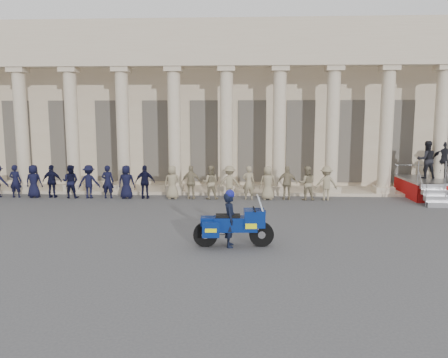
{
  "coord_description": "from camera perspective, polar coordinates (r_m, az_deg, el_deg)",
  "views": [
    {
      "loc": [
        2.22,
        -13.73,
        3.83
      ],
      "look_at": [
        1.46,
        2.06,
        1.6
      ],
      "focal_mm": 35.0,
      "sensor_mm": 36.0,
      "label": 1
    }
  ],
  "objects": [
    {
      "name": "ground",
      "position": [
        14.43,
        -6.26,
        -7.41
      ],
      "size": [
        90.0,
        90.0,
        0.0
      ],
      "primitive_type": "plane",
      "color": "#444446",
      "rests_on": "ground"
    },
    {
      "name": "building",
      "position": [
        28.57,
        -1.74,
        9.41
      ],
      "size": [
        40.0,
        12.5,
        9.0
      ],
      "color": "#C4B093",
      "rests_on": "ground"
    },
    {
      "name": "officer_rank",
      "position": [
        21.44,
        -14.18,
        -0.36
      ],
      "size": [
        21.28,
        0.6,
        1.59
      ],
      "color": "black",
      "rests_on": "ground"
    },
    {
      "name": "motorcycle",
      "position": [
        13.06,
        1.35,
        -5.97
      ],
      "size": [
        2.42,
        1.0,
        1.55
      ],
      "rotation": [
        0.0,
        0.0,
        0.06
      ],
      "color": "black",
      "rests_on": "ground"
    },
    {
      "name": "rider",
      "position": [
        13.01,
        0.76,
        -5.16
      ],
      "size": [
        0.43,
        0.62,
        1.73
      ],
      "rotation": [
        0.0,
        0.0,
        1.63
      ],
      "color": "black",
      "rests_on": "ground"
    }
  ]
}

